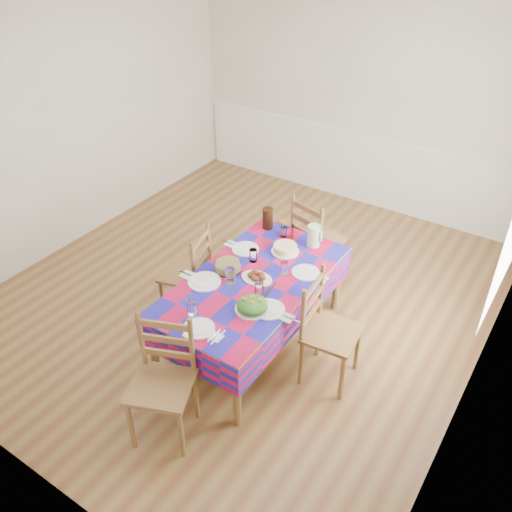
% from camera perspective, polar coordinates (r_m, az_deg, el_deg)
% --- Properties ---
extents(room, '(4.58, 5.08, 2.78)m').
position_cam_1_polar(room, '(4.84, -1.45, 8.54)').
color(room, brown).
rests_on(room, ground).
extents(wainscot, '(4.41, 0.06, 0.92)m').
position_cam_1_polar(wainscot, '(7.19, 10.16, 9.47)').
color(wainscot, white).
rests_on(wainscot, room).
extents(dining_table, '(0.98, 1.82, 0.71)m').
position_cam_1_polar(dining_table, '(4.63, -0.34, -3.24)').
color(dining_table, brown).
rests_on(dining_table, room).
extents(setting_near_head, '(0.40, 0.27, 0.12)m').
position_cam_1_polar(setting_near_head, '(4.16, -6.27, -6.81)').
color(setting_near_head, white).
rests_on(setting_near_head, dining_table).
extents(setting_left_near, '(0.51, 0.31, 0.14)m').
position_cam_1_polar(setting_left_near, '(4.55, -4.54, -2.43)').
color(setting_left_near, white).
rests_on(setting_left_near, dining_table).
extents(setting_left_far, '(0.46, 0.27, 0.12)m').
position_cam_1_polar(setting_left_far, '(4.89, -0.89, 0.53)').
color(setting_left_far, white).
rests_on(setting_left_far, dining_table).
extents(setting_right_near, '(0.49, 0.28, 0.13)m').
position_cam_1_polar(setting_right_near, '(4.31, 1.02, -4.86)').
color(setting_right_near, white).
rests_on(setting_right_near, dining_table).
extents(setting_right_far, '(0.45, 0.26, 0.12)m').
position_cam_1_polar(setting_right_far, '(4.65, 4.49, -1.57)').
color(setting_right_far, white).
rests_on(setting_right_far, dining_table).
extents(meat_platter, '(0.28, 0.20, 0.05)m').
position_cam_1_polar(meat_platter, '(4.58, 0.08, -2.21)').
color(meat_platter, white).
rests_on(meat_platter, dining_table).
extents(salad_platter, '(0.28, 0.28, 0.12)m').
position_cam_1_polar(salad_platter, '(4.25, -0.40, -5.21)').
color(salad_platter, white).
rests_on(salad_platter, dining_table).
extents(pasta_bowl, '(0.23, 0.23, 0.08)m').
position_cam_1_polar(pasta_bowl, '(4.68, -2.99, -1.07)').
color(pasta_bowl, white).
rests_on(pasta_bowl, dining_table).
extents(cake, '(0.25, 0.25, 0.07)m').
position_cam_1_polar(cake, '(4.91, 3.09, 0.78)').
color(cake, white).
rests_on(cake, dining_table).
extents(serving_utensils, '(0.14, 0.31, 0.01)m').
position_cam_1_polar(serving_utensils, '(4.44, 0.92, -3.84)').
color(serving_utensils, black).
rests_on(serving_utensils, dining_table).
extents(flower_vase, '(0.12, 0.10, 0.20)m').
position_cam_1_polar(flower_vase, '(5.10, 2.94, 2.82)').
color(flower_vase, white).
rests_on(flower_vase, dining_table).
extents(hot_sauce, '(0.03, 0.03, 0.14)m').
position_cam_1_polar(hot_sauce, '(5.10, 3.89, 2.63)').
color(hot_sauce, red).
rests_on(hot_sauce, dining_table).
extents(green_pitcher, '(0.12, 0.12, 0.21)m').
position_cam_1_polar(green_pitcher, '(4.99, 6.10, 2.15)').
color(green_pitcher, '#B1E3A0').
rests_on(green_pitcher, dining_table).
extents(tea_pitcher, '(0.10, 0.10, 0.21)m').
position_cam_1_polar(tea_pitcher, '(5.23, 1.24, 3.99)').
color(tea_pitcher, black).
rests_on(tea_pitcher, dining_table).
extents(name_card, '(0.08, 0.02, 0.02)m').
position_cam_1_polar(name_card, '(4.06, -7.28, -8.47)').
color(name_card, white).
rests_on(name_card, dining_table).
extents(chair_near, '(0.57, 0.56, 1.01)m').
position_cam_1_polar(chair_near, '(4.08, -9.76, -12.89)').
color(chair_near, brown).
rests_on(chair_near, room).
extents(chair_far, '(0.53, 0.51, 0.99)m').
position_cam_1_polar(chair_far, '(5.53, 6.18, 1.71)').
color(chair_far, brown).
rests_on(chair_far, room).
extents(chair_left, '(0.50, 0.52, 0.96)m').
position_cam_1_polar(chair_left, '(5.10, -7.06, -1.83)').
color(chair_left, brown).
rests_on(chair_left, room).
extents(chair_right, '(0.46, 0.48, 0.99)m').
position_cam_1_polar(chair_right, '(4.45, 7.46, -7.87)').
color(chair_right, brown).
rests_on(chair_right, room).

